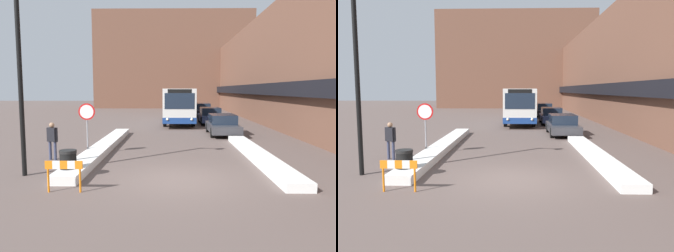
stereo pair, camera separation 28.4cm
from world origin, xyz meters
TOP-DOWN VIEW (x-y plane):
  - ground_plane at (0.00, 0.00)m, footprint 160.00×160.00m
  - building_row_right at (9.97, 24.00)m, footprint 5.50×60.00m
  - building_backdrop_far at (0.00, 46.43)m, footprint 26.00×8.00m
  - snow_bank_left at (-3.60, 5.49)m, footprint 0.90×12.59m
  - snow_bank_right at (3.60, 3.51)m, footprint 0.90×9.88m
  - city_bus at (0.38, 19.60)m, footprint 2.58×11.90m
  - parked_car_front at (3.20, 11.11)m, footprint 1.90×4.39m
  - parked_car_middle at (3.20, 18.26)m, footprint 1.90×4.49m
  - parked_car_back at (3.20, 26.09)m, footprint 1.85×4.86m
  - stop_sign at (-4.07, 4.18)m, footprint 0.76×0.08m
  - street_lamp at (-5.06, 0.47)m, footprint 1.46×0.36m
  - pedestrian at (-5.28, 3.06)m, footprint 0.49×0.36m
  - trash_bin at (-3.72, 0.25)m, footprint 0.59×0.59m
  - construction_barricade at (-3.31, -1.40)m, footprint 1.10×0.06m

SIDE VIEW (x-z plane):
  - ground_plane at x=0.00m, z-range 0.00..0.00m
  - snow_bank_right at x=3.60m, z-range 0.00..0.30m
  - snow_bank_left at x=-3.60m, z-range 0.00..0.31m
  - trash_bin at x=-3.72m, z-range 0.00..0.95m
  - construction_barricade at x=-3.31m, z-range 0.20..1.14m
  - parked_car_front at x=3.20m, z-range 0.01..1.37m
  - parked_car_middle at x=3.20m, z-range 0.01..1.46m
  - parked_car_back at x=3.20m, z-range -0.01..1.51m
  - pedestrian at x=-5.28m, z-range 0.16..1.78m
  - city_bus at x=0.38m, z-range 0.15..3.24m
  - stop_sign at x=-4.07m, z-range 0.54..2.92m
  - street_lamp at x=-5.06m, z-range 0.77..7.43m
  - building_row_right at x=9.97m, z-range -0.02..9.60m
  - building_backdrop_far at x=0.00m, z-range 0.00..15.76m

